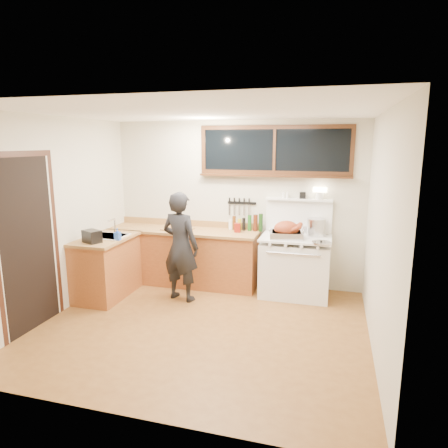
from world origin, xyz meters
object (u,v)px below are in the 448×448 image
(vintage_stove, at_px, (295,265))
(cutting_board, at_px, (178,226))
(roast_turkey, at_px, (287,231))
(man, at_px, (180,247))

(vintage_stove, bearing_deg, cutting_board, -179.67)
(roast_turkey, bearing_deg, cutting_board, 176.13)
(cutting_board, relative_size, roast_turkey, 0.96)
(cutting_board, distance_m, roast_turkey, 1.74)
(vintage_stove, height_order, roast_turkey, vintage_stove)
(vintage_stove, xyz_separation_m, cutting_board, (-1.86, -0.01, 0.49))
(vintage_stove, bearing_deg, roast_turkey, -135.04)
(man, bearing_deg, vintage_stove, 21.30)
(man, bearing_deg, roast_turkey, 18.58)
(vintage_stove, bearing_deg, man, -158.70)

